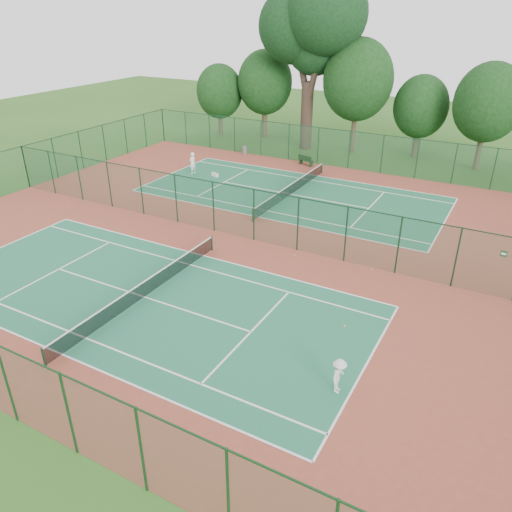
{
  "coord_description": "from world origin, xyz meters",
  "views": [
    {
      "loc": [
        15.92,
        -25.72,
        13.8
      ],
      "look_at": [
        4.31,
        -4.73,
        1.6
      ],
      "focal_mm": 35.0,
      "sensor_mm": 36.0,
      "label": 1
    }
  ],
  "objects_px": {
    "trash_bin": "(245,151)",
    "kit_bag": "(215,175)",
    "player_near": "(339,376)",
    "player_far": "(192,163)",
    "bench": "(306,160)",
    "big_tree": "(313,26)"
  },
  "relations": [
    {
      "from": "trash_bin",
      "to": "kit_bag",
      "type": "distance_m",
      "value": 7.47
    },
    {
      "from": "player_near",
      "to": "player_far",
      "type": "distance_m",
      "value": 29.73
    },
    {
      "from": "player_near",
      "to": "bench",
      "type": "relative_size",
      "value": 0.93
    },
    {
      "from": "bench",
      "to": "big_tree",
      "type": "relative_size",
      "value": 0.1
    },
    {
      "from": "player_far",
      "to": "kit_bag",
      "type": "xyz_separation_m",
      "value": [
        2.16,
        0.3,
        -0.84
      ]
    },
    {
      "from": "bench",
      "to": "kit_bag",
      "type": "relative_size",
      "value": 2.18
    },
    {
      "from": "player_far",
      "to": "big_tree",
      "type": "height_order",
      "value": "big_tree"
    },
    {
      "from": "player_near",
      "to": "trash_bin",
      "type": "bearing_deg",
      "value": 33.44
    },
    {
      "from": "trash_bin",
      "to": "bench",
      "type": "distance_m",
      "value": 6.91
    },
    {
      "from": "player_near",
      "to": "bench",
      "type": "distance_m",
      "value": 30.95
    },
    {
      "from": "player_near",
      "to": "big_tree",
      "type": "bearing_deg",
      "value": 22.85
    },
    {
      "from": "trash_bin",
      "to": "bench",
      "type": "xyz_separation_m",
      "value": [
        6.9,
        -0.4,
        0.07
      ]
    },
    {
      "from": "kit_bag",
      "to": "big_tree",
      "type": "relative_size",
      "value": 0.05
    },
    {
      "from": "player_near",
      "to": "kit_bag",
      "type": "height_order",
      "value": "player_near"
    },
    {
      "from": "trash_bin",
      "to": "big_tree",
      "type": "distance_m",
      "value": 13.47
    },
    {
      "from": "player_far",
      "to": "bench",
      "type": "relative_size",
      "value": 1.17
    },
    {
      "from": "bench",
      "to": "big_tree",
      "type": "distance_m",
      "value": 13.1
    },
    {
      "from": "kit_bag",
      "to": "bench",
      "type": "bearing_deg",
      "value": 71.68
    },
    {
      "from": "bench",
      "to": "player_near",
      "type": "bearing_deg",
      "value": -46.68
    },
    {
      "from": "kit_bag",
      "to": "trash_bin",
      "type": "bearing_deg",
      "value": 120.17
    },
    {
      "from": "player_far",
      "to": "trash_bin",
      "type": "height_order",
      "value": "player_far"
    },
    {
      "from": "player_near",
      "to": "bench",
      "type": "height_order",
      "value": "player_near"
    }
  ]
}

